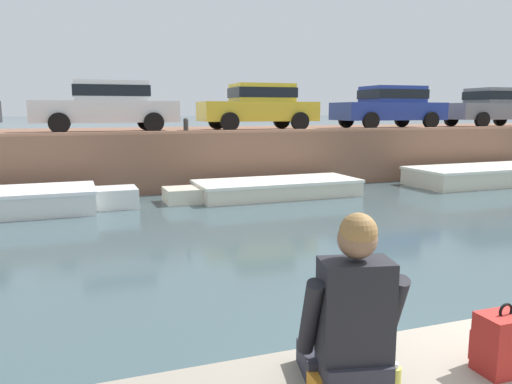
% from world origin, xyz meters
% --- Properties ---
extents(ground_plane, '(400.00, 400.00, 0.00)m').
position_xyz_m(ground_plane, '(0.00, 5.73, 0.00)').
color(ground_plane, '#3D5156').
extents(far_quay_wall, '(60.00, 6.00, 1.70)m').
position_xyz_m(far_quay_wall, '(0.00, 14.46, 0.85)').
color(far_quay_wall, brown).
rests_on(far_quay_wall, ground).
extents(far_wall_coping, '(60.00, 0.24, 0.08)m').
position_xyz_m(far_wall_coping, '(0.00, 11.58, 1.74)').
color(far_wall_coping, '#9F6C52').
rests_on(far_wall_coping, far_quay_wall).
extents(boat_moored_central_cream, '(5.41, 1.88, 0.46)m').
position_xyz_m(boat_moored_central_cream, '(1.91, 10.05, 0.23)').
color(boat_moored_central_cream, silver).
rests_on(boat_moored_central_cream, ground).
extents(boat_moored_east_cream, '(6.29, 2.17, 0.58)m').
position_xyz_m(boat_moored_east_cream, '(9.66, 9.97, 0.29)').
color(boat_moored_east_cream, silver).
rests_on(boat_moored_east_cream, ground).
extents(car_left_inner_white, '(4.28, 1.88, 1.54)m').
position_xyz_m(car_left_inner_white, '(-2.11, 13.48, 2.55)').
color(car_left_inner_white, white).
rests_on(car_left_inner_white, far_quay_wall).
extents(car_centre_yellow, '(3.94, 1.95, 1.54)m').
position_xyz_m(car_centre_yellow, '(2.83, 13.48, 2.55)').
color(car_centre_yellow, yellow).
rests_on(car_centre_yellow, far_quay_wall).
extents(car_right_inner_blue, '(4.06, 2.08, 1.54)m').
position_xyz_m(car_right_inner_blue, '(8.01, 13.48, 2.55)').
color(car_right_inner_blue, '#233893').
rests_on(car_right_inner_blue, far_quay_wall).
extents(car_rightmost_grey, '(4.12, 2.10, 1.54)m').
position_xyz_m(car_rightmost_grey, '(12.99, 13.48, 2.55)').
color(car_rightmost_grey, slate).
rests_on(car_rightmost_grey, far_quay_wall).
extents(mooring_bollard_mid, '(0.15, 0.15, 0.45)m').
position_xyz_m(mooring_bollard_mid, '(-0.06, 11.71, 1.94)').
color(mooring_bollard_mid, '#2D2B28').
rests_on(mooring_bollard_mid, far_quay_wall).
extents(person_seated_left, '(0.58, 0.59, 0.97)m').
position_xyz_m(person_seated_left, '(-1.72, -0.50, 1.28)').
color(person_seated_left, '#282833').
rests_on(person_seated_left, near_quay).
extents(bottle_drink, '(0.06, 0.06, 0.20)m').
position_xyz_m(bottle_drink, '(-1.57, -0.67, 1.01)').
color(bottle_drink, '#CCC64C').
rests_on(bottle_drink, near_quay).
extents(backpack_on_ledge, '(0.28, 0.24, 0.41)m').
position_xyz_m(backpack_on_ledge, '(-0.83, -0.62, 1.08)').
color(backpack_on_ledge, '#A5231E').
rests_on(backpack_on_ledge, near_quay).
extents(snack_bag, '(0.18, 0.12, 0.10)m').
position_xyz_m(snack_bag, '(-1.85, -0.48, 0.96)').
color(snack_bag, orange).
rests_on(snack_bag, near_quay).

